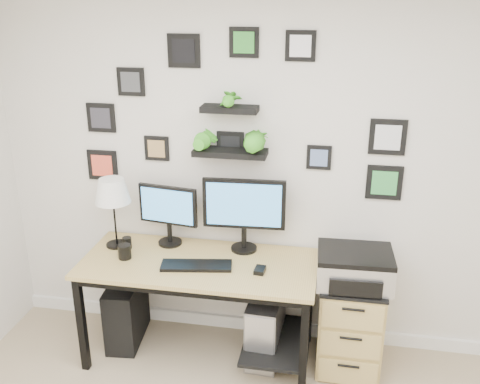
% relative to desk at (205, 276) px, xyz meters
% --- Properties ---
extents(room, '(4.00, 4.00, 4.00)m').
position_rel_desk_xyz_m(room, '(0.43, 0.32, -0.58)').
color(room, tan).
rests_on(room, ground).
extents(desk, '(1.60, 0.70, 0.75)m').
position_rel_desk_xyz_m(desk, '(0.00, 0.00, 0.00)').
color(desk, tan).
rests_on(desk, ground).
extents(monitor_left, '(0.44, 0.19, 0.45)m').
position_rel_desk_xyz_m(monitor_left, '(-0.31, 0.19, 0.38)').
color(monitor_left, black).
rests_on(monitor_left, desk).
extents(monitor_right, '(0.57, 0.19, 0.53)m').
position_rel_desk_xyz_m(monitor_right, '(0.24, 0.19, 0.44)').
color(monitor_right, black).
rests_on(monitor_right, desk).
extents(keyboard, '(0.49, 0.22, 0.02)m').
position_rel_desk_xyz_m(keyboard, '(-0.03, -0.11, 0.14)').
color(keyboard, black).
rests_on(keyboard, desk).
extents(mouse, '(0.07, 0.10, 0.03)m').
position_rel_desk_xyz_m(mouse, '(0.40, -0.10, 0.14)').
color(mouse, black).
rests_on(mouse, desk).
extents(table_lamp, '(0.25, 0.25, 0.51)m').
position_rel_desk_xyz_m(table_lamp, '(-0.68, 0.10, 0.53)').
color(table_lamp, black).
rests_on(table_lamp, desk).
extents(mug, '(0.09, 0.09, 0.10)m').
position_rel_desk_xyz_m(mug, '(-0.55, -0.08, 0.17)').
color(mug, black).
rests_on(mug, desk).
extents(pen_cup, '(0.06, 0.06, 0.08)m').
position_rel_desk_xyz_m(pen_cup, '(-0.59, 0.07, 0.17)').
color(pen_cup, black).
rests_on(pen_cup, desk).
extents(pc_tower_black, '(0.26, 0.50, 0.48)m').
position_rel_desk_xyz_m(pc_tower_black, '(-0.62, 0.04, -0.38)').
color(pc_tower_black, black).
rests_on(pc_tower_black, ground).
extents(pc_tower_grey, '(0.24, 0.50, 0.48)m').
position_rel_desk_xyz_m(pc_tower_grey, '(0.42, 0.03, -0.38)').
color(pc_tower_grey, gray).
rests_on(pc_tower_grey, ground).
extents(file_cabinet, '(0.43, 0.53, 0.67)m').
position_rel_desk_xyz_m(file_cabinet, '(1.01, 0.06, -0.29)').
color(file_cabinet, tan).
rests_on(file_cabinet, ground).
extents(printer, '(0.50, 0.41, 0.22)m').
position_rel_desk_xyz_m(printer, '(1.00, 0.02, 0.16)').
color(printer, silver).
rests_on(printer, file_cabinet).
extents(wall_decor, '(2.23, 0.18, 1.11)m').
position_rel_desk_xyz_m(wall_decor, '(0.14, 0.27, 1.02)').
color(wall_decor, black).
rests_on(wall_decor, ground).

